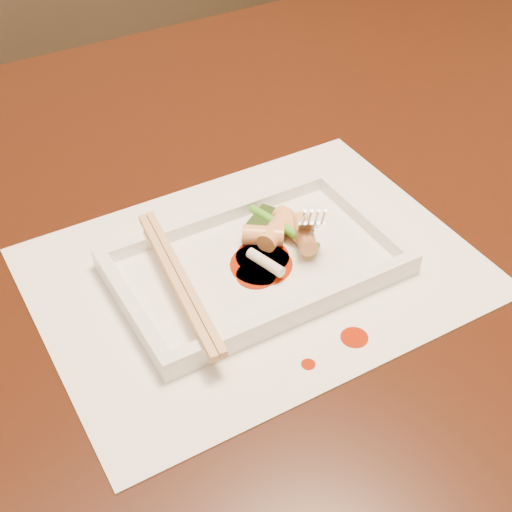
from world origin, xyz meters
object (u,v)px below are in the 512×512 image
table (224,286)px  plate_base (256,267)px  chopstick_a (175,281)px  placemat (256,271)px  fork (312,167)px

table → plate_base: (-0.01, -0.09, 0.11)m
table → chopstick_a: 0.18m
placemat → fork: size_ratio=2.86×
placemat → plate_base: size_ratio=1.54×
placemat → fork: (0.07, 0.02, 0.08)m
plate_base → fork: size_ratio=1.86×
placemat → chopstick_a: bearing=180.0°
chopstick_a → fork: size_ratio=1.39×
fork → chopstick_a: bearing=-173.2°
table → placemat: (-0.01, -0.09, 0.10)m
placemat → chopstick_a: 0.09m
plate_base → fork: fork is taller
plate_base → chopstick_a: 0.08m
placemat → chopstick_a: size_ratio=2.06×
placemat → plate_base: (0.00, 0.00, 0.00)m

